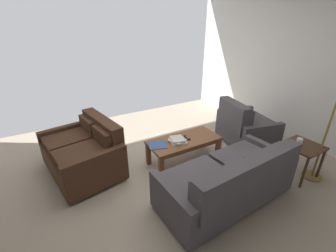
{
  "coord_description": "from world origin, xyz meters",
  "views": [
    {
      "loc": [
        1.4,
        2.43,
        2.1
      ],
      "look_at": [
        0.12,
        0.2,
        0.91
      ],
      "focal_mm": 23.39,
      "sensor_mm": 36.0,
      "label": 1
    }
  ],
  "objects_px": {
    "tv_remote": "(187,138)",
    "loveseat_near": "(85,151)",
    "armchair_side": "(244,126)",
    "sofa_main": "(230,181)",
    "end_table": "(302,150)",
    "book_stack": "(177,140)",
    "coffee_mug": "(299,142)",
    "loose_magazine": "(158,145)",
    "coffee_table": "(184,143)"
  },
  "relations": [
    {
      "from": "sofa_main",
      "to": "loose_magazine",
      "type": "xyz_separation_m",
      "value": [
        0.43,
        -1.11,
        0.08
      ]
    },
    {
      "from": "sofa_main",
      "to": "end_table",
      "type": "bearing_deg",
      "value": 175.87
    },
    {
      "from": "sofa_main",
      "to": "armchair_side",
      "type": "height_order",
      "value": "armchair_side"
    },
    {
      "from": "end_table",
      "to": "armchair_side",
      "type": "bearing_deg",
      "value": -92.75
    },
    {
      "from": "end_table",
      "to": "armchair_side",
      "type": "xyz_separation_m",
      "value": [
        -0.05,
        -1.12,
        -0.08
      ]
    },
    {
      "from": "loveseat_near",
      "to": "loose_magazine",
      "type": "xyz_separation_m",
      "value": [
        -0.99,
        0.49,
        0.07
      ]
    },
    {
      "from": "armchair_side",
      "to": "tv_remote",
      "type": "xyz_separation_m",
      "value": [
        1.27,
        -0.06,
        0.07
      ]
    },
    {
      "from": "coffee_table",
      "to": "book_stack",
      "type": "distance_m",
      "value": 0.17
    },
    {
      "from": "sofa_main",
      "to": "book_stack",
      "type": "xyz_separation_m",
      "value": [
        0.11,
        -1.06,
        0.1
      ]
    },
    {
      "from": "loose_magazine",
      "to": "sofa_main",
      "type": "bearing_deg",
      "value": -142.62
    },
    {
      "from": "coffee_mug",
      "to": "tv_remote",
      "type": "bearing_deg",
      "value": -44.32
    },
    {
      "from": "loveseat_near",
      "to": "loose_magazine",
      "type": "distance_m",
      "value": 1.11
    },
    {
      "from": "armchair_side",
      "to": "loose_magazine",
      "type": "xyz_separation_m",
      "value": [
        1.79,
        -0.09,
        0.06
      ]
    },
    {
      "from": "tv_remote",
      "to": "loveseat_near",
      "type": "bearing_deg",
      "value": -19.06
    },
    {
      "from": "book_stack",
      "to": "loose_magazine",
      "type": "height_order",
      "value": "book_stack"
    },
    {
      "from": "sofa_main",
      "to": "tv_remote",
      "type": "relative_size",
      "value": 10.92
    },
    {
      "from": "loose_magazine",
      "to": "armchair_side",
      "type": "bearing_deg",
      "value": -76.57
    },
    {
      "from": "coffee_table",
      "to": "end_table",
      "type": "relative_size",
      "value": 2.23
    },
    {
      "from": "coffee_mug",
      "to": "sofa_main",
      "type": "bearing_deg",
      "value": -2.48
    },
    {
      "from": "sofa_main",
      "to": "book_stack",
      "type": "relative_size",
      "value": 5.79
    },
    {
      "from": "loveseat_near",
      "to": "book_stack",
      "type": "distance_m",
      "value": 1.43
    },
    {
      "from": "end_table",
      "to": "coffee_table",
      "type": "bearing_deg",
      "value": -42.32
    },
    {
      "from": "loose_magazine",
      "to": "coffee_mug",
      "type": "bearing_deg",
      "value": -108.41
    },
    {
      "from": "sofa_main",
      "to": "tv_remote",
      "type": "xyz_separation_m",
      "value": [
        -0.1,
        -1.08,
        0.08
      ]
    },
    {
      "from": "end_table",
      "to": "loveseat_near",
      "type": "bearing_deg",
      "value": -31.88
    },
    {
      "from": "coffee_table",
      "to": "tv_remote",
      "type": "xyz_separation_m",
      "value": [
        -0.07,
        -0.01,
        0.08
      ]
    },
    {
      "from": "coffee_table",
      "to": "end_table",
      "type": "bearing_deg",
      "value": 137.68
    },
    {
      "from": "tv_remote",
      "to": "sofa_main",
      "type": "bearing_deg",
      "value": 84.92
    },
    {
      "from": "armchair_side",
      "to": "sofa_main",
      "type": "bearing_deg",
      "value": 36.92
    },
    {
      "from": "coffee_table",
      "to": "tv_remote",
      "type": "distance_m",
      "value": 0.1
    },
    {
      "from": "book_stack",
      "to": "coffee_mug",
      "type": "bearing_deg",
      "value": 140.75
    },
    {
      "from": "end_table",
      "to": "armchair_side",
      "type": "relative_size",
      "value": 0.46
    },
    {
      "from": "coffee_mug",
      "to": "book_stack",
      "type": "relative_size",
      "value": 0.33
    },
    {
      "from": "tv_remote",
      "to": "loose_magazine",
      "type": "height_order",
      "value": "tv_remote"
    },
    {
      "from": "armchair_side",
      "to": "loose_magazine",
      "type": "height_order",
      "value": "armchair_side"
    },
    {
      "from": "armchair_side",
      "to": "book_stack",
      "type": "distance_m",
      "value": 1.47
    },
    {
      "from": "loveseat_near",
      "to": "coffee_mug",
      "type": "distance_m",
      "value": 3.16
    },
    {
      "from": "sofa_main",
      "to": "coffee_table",
      "type": "height_order",
      "value": "sofa_main"
    },
    {
      "from": "coffee_mug",
      "to": "loose_magazine",
      "type": "relative_size",
      "value": 0.37
    },
    {
      "from": "coffee_mug",
      "to": "tv_remote",
      "type": "distance_m",
      "value": 1.63
    },
    {
      "from": "loveseat_near",
      "to": "book_stack",
      "type": "bearing_deg",
      "value": 157.52
    },
    {
      "from": "loveseat_near",
      "to": "end_table",
      "type": "height_order",
      "value": "loveseat_near"
    },
    {
      "from": "loveseat_near",
      "to": "armchair_side",
      "type": "height_order",
      "value": "armchair_side"
    },
    {
      "from": "book_stack",
      "to": "loose_magazine",
      "type": "xyz_separation_m",
      "value": [
        0.32,
        -0.05,
        -0.02
      ]
    },
    {
      "from": "tv_remote",
      "to": "book_stack",
      "type": "bearing_deg",
      "value": 5.75
    },
    {
      "from": "armchair_side",
      "to": "loveseat_near",
      "type": "bearing_deg",
      "value": -11.78
    },
    {
      "from": "armchair_side",
      "to": "book_stack",
      "type": "xyz_separation_m",
      "value": [
        1.47,
        -0.04,
        0.09
      ]
    },
    {
      "from": "armchair_side",
      "to": "coffee_table",
      "type": "bearing_deg",
      "value": -1.94
    },
    {
      "from": "sofa_main",
      "to": "loveseat_near",
      "type": "relative_size",
      "value": 1.29
    },
    {
      "from": "loveseat_near",
      "to": "coffee_mug",
      "type": "relative_size",
      "value": 13.73
    }
  ]
}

